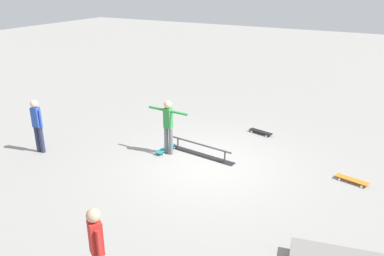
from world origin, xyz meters
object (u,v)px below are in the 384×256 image
at_px(bystander_red_shirt, 97,248).
at_px(loose_skateboard_black, 261,132).
at_px(skateboard_main, 166,149).
at_px(grind_rail, 200,150).
at_px(skater_main, 168,123).
at_px(loose_skateboard_orange, 352,180).
at_px(bystander_blue_shirt, 37,123).

xyz_separation_m(bystander_red_shirt, loose_skateboard_black, (0.06, -7.75, -0.83)).
relative_size(skateboard_main, bystander_red_shirt, 0.51).
relative_size(grind_rail, loose_skateboard_black, 2.66).
bearing_deg(skater_main, skateboard_main, 152.21).
relative_size(bystander_red_shirt, loose_skateboard_orange, 1.94).
distance_m(grind_rail, loose_skateboard_orange, 4.05).
bearing_deg(grind_rail, bystander_red_shirt, 107.40).
bearing_deg(loose_skateboard_black, bystander_blue_shirt, 54.04).
distance_m(grind_rail, loose_skateboard_black, 2.55).
bearing_deg(bystander_red_shirt, grind_rail, -46.34).
height_order(skater_main, loose_skateboard_orange, skater_main).
bearing_deg(bystander_blue_shirt, skater_main, 17.20).
relative_size(grind_rail, bystander_blue_shirt, 1.39).
bearing_deg(skater_main, bystander_blue_shirt, -150.10).
relative_size(bystander_blue_shirt, loose_skateboard_orange, 1.91).
height_order(skateboard_main, loose_skateboard_orange, same).
bearing_deg(bystander_blue_shirt, grind_rail, 16.15).
xyz_separation_m(grind_rail, skater_main, (0.85, 0.34, 0.77)).
bearing_deg(skateboard_main, bystander_blue_shirt, -56.44).
height_order(skater_main, bystander_red_shirt, bystander_red_shirt).
bearing_deg(skateboard_main, loose_skateboard_black, 146.52).
relative_size(grind_rail, bystander_red_shirt, 1.37).
xyz_separation_m(bystander_blue_shirt, loose_skateboard_black, (-5.14, -4.40, -0.82)).
distance_m(skater_main, skateboard_main, 0.87).
bearing_deg(skateboard_main, grind_rail, 107.66).
xyz_separation_m(skater_main, loose_skateboard_orange, (-4.88, -0.75, -0.85)).
height_order(bystander_red_shirt, loose_skateboard_black, bystander_red_shirt).
xyz_separation_m(skater_main, bystander_red_shirt, (-1.88, 5.05, -0.02)).
relative_size(grind_rail, skater_main, 1.38).
distance_m(skater_main, bystander_blue_shirt, 3.72).
xyz_separation_m(grind_rail, skateboard_main, (1.01, 0.25, -0.08)).
distance_m(loose_skateboard_black, loose_skateboard_orange, 3.62).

